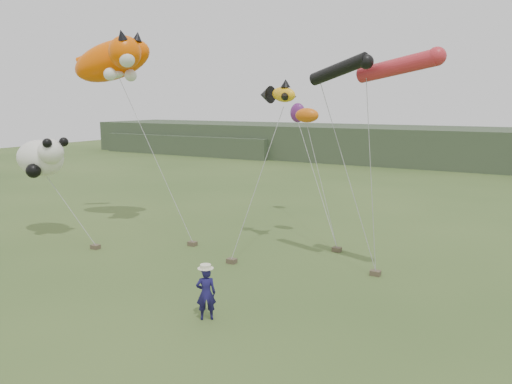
# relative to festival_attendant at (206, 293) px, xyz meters

# --- Properties ---
(ground) EXTENTS (120.00, 120.00, 0.00)m
(ground) POSITION_rel_festival_attendant_xyz_m (-1.58, 0.92, -0.85)
(ground) COLOR #385123
(ground) RESTS_ON ground
(headland) EXTENTS (90.00, 13.00, 4.00)m
(headland) POSITION_rel_festival_attendant_xyz_m (-4.69, 45.61, 1.07)
(headland) COLOR #2D3D28
(headland) RESTS_ON ground
(festival_attendant) EXTENTS (0.74, 0.70, 1.71)m
(festival_attendant) POSITION_rel_festival_attendant_xyz_m (0.00, 0.00, 0.00)
(festival_attendant) COLOR #18144C
(festival_attendant) RESTS_ON ground
(sandbag_anchors) EXTENTS (12.85, 5.45, 0.20)m
(sandbag_anchors) POSITION_rel_festival_attendant_xyz_m (-2.40, 6.17, -0.75)
(sandbag_anchors) COLOR brown
(sandbag_anchors) RESTS_ON ground
(cat_kite) EXTENTS (5.82, 3.55, 3.13)m
(cat_kite) POSITION_rel_festival_attendant_xyz_m (-11.15, 7.79, 8.13)
(cat_kite) COLOR #F05800
(cat_kite) RESTS_ON ground
(fish_kite) EXTENTS (2.15, 1.42, 1.07)m
(fish_kite) POSITION_rel_festival_attendant_xyz_m (-1.81, 8.33, 6.27)
(fish_kite) COLOR yellow
(fish_kite) RESTS_ON ground
(tube_kites) EXTENTS (5.43, 1.72, 1.18)m
(tube_kites) POSITION_rel_festival_attendant_xyz_m (3.36, 6.54, 7.21)
(tube_kites) COLOR black
(tube_kites) RESTS_ON ground
(panda_kite) EXTENTS (3.22, 2.09, 2.00)m
(panda_kite) POSITION_rel_festival_attendant_xyz_m (-12.82, 4.17, 3.19)
(panda_kite) COLOR white
(panda_kite) RESTS_ON ground
(misc_kites) EXTENTS (3.67, 5.30, 1.12)m
(misc_kites) POSITION_rel_festival_attendant_xyz_m (-2.44, 12.46, 5.30)
(misc_kites) COLOR orange
(misc_kites) RESTS_ON ground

